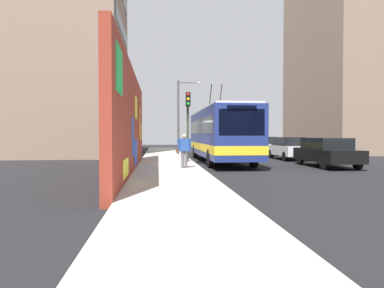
{
  "coord_description": "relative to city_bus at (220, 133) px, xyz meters",
  "views": [
    {
      "loc": [
        -19.21,
        2.13,
        1.76
      ],
      "look_at": [
        0.79,
        0.14,
        1.21
      ],
      "focal_mm": 32.2,
      "sensor_mm": 36.0,
      "label": 1
    }
  ],
  "objects": [
    {
      "name": "ground_plane",
      "position": [
        -2.48,
        1.8,
        -1.87
      ],
      "size": [
        80.0,
        80.0,
        0.0
      ],
      "primitive_type": "plane",
      "color": "black"
    },
    {
      "name": "sidewalk_slab",
      "position": [
        -2.48,
        3.4,
        -1.79
      ],
      "size": [
        48.0,
        3.2,
        0.15
      ],
      "primitive_type": "cube",
      "color": "#ADA8A0",
      "rests_on": "ground_plane"
    },
    {
      "name": "graffiti_wall",
      "position": [
        -5.82,
        5.15,
        0.45
      ],
      "size": [
        15.31,
        0.32,
        4.64
      ],
      "color": "maroon",
      "rests_on": "ground_plane"
    },
    {
      "name": "building_far_left",
      "position": [
        8.2,
        11.0,
        9.07
      ],
      "size": [
        10.76,
        8.13,
        21.87
      ],
      "color": "gray",
      "rests_on": "ground_plane"
    },
    {
      "name": "building_far_right",
      "position": [
        11.24,
        -15.2,
        7.13
      ],
      "size": [
        13.24,
        8.78,
        17.99
      ],
      "color": "gray",
      "rests_on": "ground_plane"
    },
    {
      "name": "city_bus",
      "position": [
        0.0,
        0.0,
        0.0
      ],
      "size": [
        11.73,
        2.63,
        5.15
      ],
      "color": "navy",
      "rests_on": "ground_plane"
    },
    {
      "name": "parked_car_black",
      "position": [
        -3.83,
        -5.2,
        -1.03
      ],
      "size": [
        4.58,
        1.94,
        1.58
      ],
      "color": "black",
      "rests_on": "ground_plane"
    },
    {
      "name": "parked_car_white",
      "position": [
        1.71,
        -5.2,
        -1.04
      ],
      "size": [
        4.32,
        1.74,
        1.58
      ],
      "color": "white",
      "rests_on": "ground_plane"
    },
    {
      "name": "parked_car_champagne",
      "position": [
        7.53,
        -5.2,
        -1.03
      ],
      "size": [
        4.83,
        1.8,
        1.58
      ],
      "color": "#C6B793",
      "rests_on": "ground_plane"
    },
    {
      "name": "pedestrian_at_curb",
      "position": [
        -5.18,
        2.67,
        -0.76
      ],
      "size": [
        0.22,
        0.74,
        1.64
      ],
      "color": "#595960",
      "rests_on": "sidewalk_slab"
    },
    {
      "name": "traffic_light",
      "position": [
        -1.32,
        2.15,
        1.07
      ],
      "size": [
        0.49,
        0.28,
        4.14
      ],
      "color": "#2D382D",
      "rests_on": "sidewalk_slab"
    },
    {
      "name": "street_lamp",
      "position": [
        6.64,
        2.02,
        1.8
      ],
      "size": [
        0.44,
        1.9,
        6.04
      ],
      "color": "#4C4C51",
      "rests_on": "sidewalk_slab"
    },
    {
      "name": "curbside_puddle",
      "position": [
        -0.55,
        1.2,
        -1.87
      ],
      "size": [
        1.02,
        1.02,
        0.0
      ],
      "primitive_type": "cylinder",
      "color": "black",
      "rests_on": "ground_plane"
    }
  ]
}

